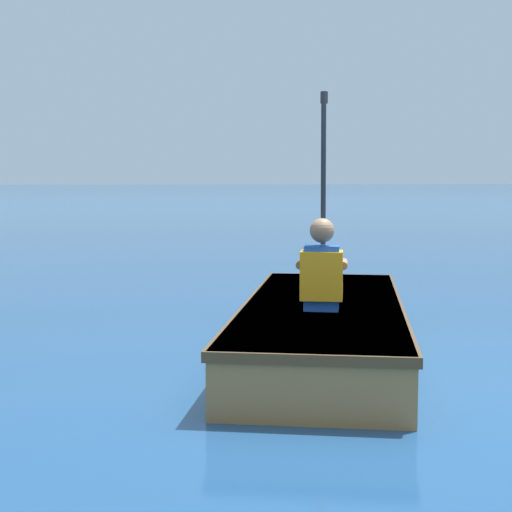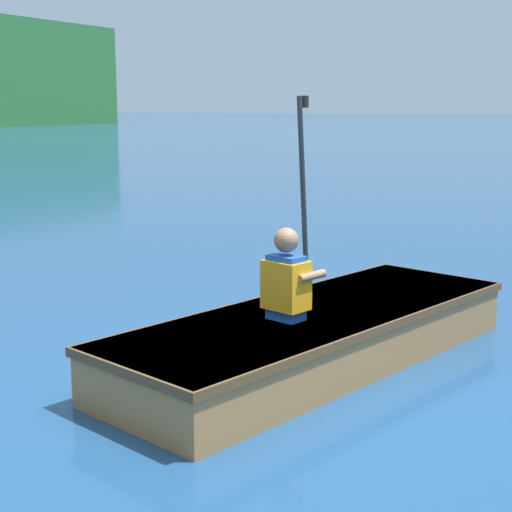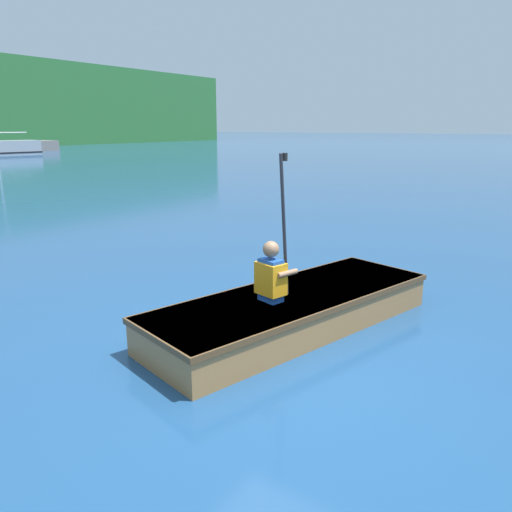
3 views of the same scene
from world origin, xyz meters
TOP-DOWN VIEW (x-y plane):
  - ground_plane at (0.00, 0.00)m, footprint 300.00×300.00m
  - rowboat_foreground at (0.97, 0.46)m, footprint 3.66×1.97m
  - person_paddler at (0.61, 0.55)m, footprint 0.39×0.41m

SIDE VIEW (x-z plane):
  - ground_plane at x=0.00m, z-range 0.00..0.00m
  - rowboat_foreground at x=0.97m, z-range 0.03..0.42m
  - person_paddler at x=0.61m, z-range -0.06..1.45m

